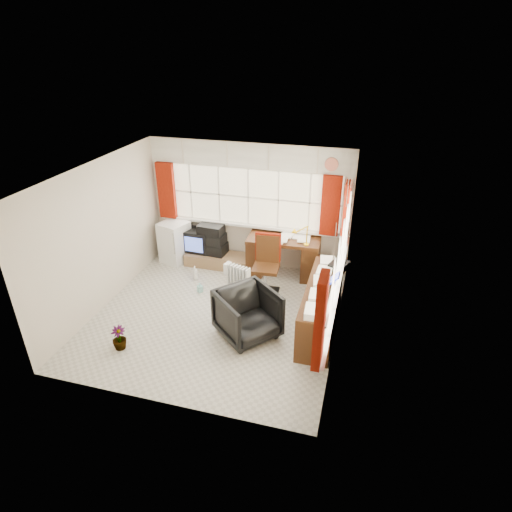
{
  "coord_description": "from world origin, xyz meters",
  "views": [
    {
      "loc": [
        2.24,
        -5.59,
        4.26
      ],
      "look_at": [
        0.55,
        0.55,
        0.95
      ],
      "focal_mm": 30.0,
      "sensor_mm": 36.0,
      "label": 1
    }
  ],
  "objects": [
    {
      "name": "window_back",
      "position": [
        0.0,
        1.94,
        0.95
      ],
      "size": [
        3.7,
        0.12,
        3.6
      ],
      "color": "#FFF3C9",
      "rests_on": "room_walls"
    },
    {
      "name": "desk",
      "position": [
        0.79,
        1.71,
        0.44
      ],
      "size": [
        1.42,
        0.75,
        0.84
      ],
      "color": "#462610",
      "rests_on": "ground"
    },
    {
      "name": "desk_lamp",
      "position": [
        1.25,
        1.51,
        1.07
      ],
      "size": [
        0.14,
        0.11,
        0.39
      ],
      "color": "yellow",
      "rests_on": "desk"
    },
    {
      "name": "curtains",
      "position": [
        0.92,
        0.93,
        1.46
      ],
      "size": [
        3.83,
        3.83,
        1.15
      ],
      "color": "maroon",
      "rests_on": "room_walls"
    },
    {
      "name": "ground",
      "position": [
        0.0,
        0.0,
        0.0
      ],
      "size": [
        4.0,
        4.0,
        0.0
      ],
      "primitive_type": "plane",
      "color": "beige",
      "rests_on": "ground"
    },
    {
      "name": "window_right",
      "position": [
        1.94,
        0.0,
        0.95
      ],
      "size": [
        0.12,
        3.7,
        3.6
      ],
      "color": "#FFF3C9",
      "rests_on": "room_walls"
    },
    {
      "name": "room_walls",
      "position": [
        0.0,
        0.0,
        1.5
      ],
      "size": [
        4.0,
        4.0,
        4.0
      ],
      "color": "beige",
      "rests_on": "ground"
    },
    {
      "name": "task_chair",
      "position": [
        0.62,
        1.02,
        0.6
      ],
      "size": [
        0.51,
        0.53,
        1.13
      ],
      "color": "black",
      "rests_on": "ground"
    },
    {
      "name": "office_chair",
      "position": [
        0.66,
        -0.35,
        0.39
      ],
      "size": [
        1.21,
        1.2,
        0.79
      ],
      "primitive_type": "imported",
      "rotation": [
        0.0,
        0.0,
        0.84
      ],
      "color": "black",
      "rests_on": "ground"
    },
    {
      "name": "radiator",
      "position": [
        0.21,
        0.64,
        0.27
      ],
      "size": [
        0.47,
        0.29,
        0.66
      ],
      "color": "white",
      "rests_on": "ground"
    },
    {
      "name": "flower_vase",
      "position": [
        -1.12,
        -1.18,
        0.19
      ],
      "size": [
        0.27,
        0.27,
        0.38
      ],
      "primitive_type": "imported",
      "rotation": [
        0.0,
        0.0,
        0.27
      ],
      "color": "black",
      "rests_on": "ground"
    },
    {
      "name": "spray_bottle_b",
      "position": [
        -0.56,
        0.65,
        0.09
      ],
      "size": [
        0.12,
        0.12,
        0.19
      ],
      "primitive_type": "imported",
      "rotation": [
        0.0,
        0.0,
        -0.62
      ],
      "color": "#9AE5DC",
      "rests_on": "ground"
    },
    {
      "name": "file_tray",
      "position": [
        1.91,
        0.85,
        0.81
      ],
      "size": [
        0.36,
        0.41,
        0.11
      ],
      "primitive_type": "cube",
      "rotation": [
        0.0,
        0.0,
        -0.33
      ],
      "color": "black",
      "rests_on": "credenza"
    },
    {
      "name": "crt_tv",
      "position": [
        -1.03,
        1.8,
        0.48
      ],
      "size": [
        0.52,
        0.49,
        0.46
      ],
      "color": "black",
      "rests_on": "tv_bench"
    },
    {
      "name": "tv_bench",
      "position": [
        -0.55,
        1.72,
        0.12
      ],
      "size": [
        1.4,
        0.5,
        0.25
      ],
      "primitive_type": "cube",
      "color": "#946E4A",
      "rests_on": "ground"
    },
    {
      "name": "credenza",
      "position": [
        1.73,
        0.2,
        0.4
      ],
      "size": [
        0.5,
        2.0,
        0.85
      ],
      "color": "#462610",
      "rests_on": "ground"
    },
    {
      "name": "hifi_stack",
      "position": [
        -0.73,
        1.76,
        0.54
      ],
      "size": [
        0.62,
        0.42,
        0.62
      ],
      "color": "black",
      "rests_on": "tv_bench"
    },
    {
      "name": "spray_bottle_a",
      "position": [
        -0.82,
        1.06,
        0.14
      ],
      "size": [
        0.13,
        0.13,
        0.28
      ],
      "primitive_type": "imported",
      "rotation": [
        0.0,
        0.0,
        0.22
      ],
      "color": "white",
      "rests_on": "ground"
    },
    {
      "name": "overhead_cabinets",
      "position": [
        0.98,
        0.98,
        2.25
      ],
      "size": [
        3.98,
        3.98,
        0.48
      ],
      "color": "white",
      "rests_on": "room_walls"
    },
    {
      "name": "mini_fridge",
      "position": [
        -1.51,
        1.67,
        0.43
      ],
      "size": [
        0.64,
        0.65,
        0.87
      ],
      "color": "white",
      "rests_on": "ground"
    }
  ]
}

